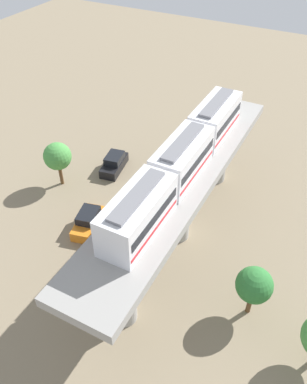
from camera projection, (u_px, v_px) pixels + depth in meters
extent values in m
plane|color=#84755B|center=(178.00, 235.00, 35.86)|extent=(120.00, 120.00, 0.00)
cylinder|color=#999691|center=(123.00, 291.00, 27.54)|extent=(1.90, 1.90, 6.12)
cylinder|color=#999691|center=(179.00, 210.00, 33.88)|extent=(1.90, 1.90, 6.12)
cylinder|color=#999691|center=(218.00, 155.00, 40.23)|extent=(1.90, 1.90, 6.12)
cube|color=#999691|center=(181.00, 179.00, 31.65)|extent=(5.20, 28.85, 0.80)
cube|color=silver|center=(138.00, 214.00, 25.72)|extent=(2.60, 6.60, 3.00)
cube|color=black|center=(138.00, 211.00, 25.56)|extent=(2.64, 6.07, 0.70)
cube|color=red|center=(138.00, 223.00, 26.20)|extent=(2.64, 6.34, 0.24)
cube|color=slate|center=(137.00, 195.00, 24.68)|extent=(1.10, 5.61, 0.24)
cube|color=silver|center=(182.00, 159.00, 30.42)|extent=(2.60, 6.60, 3.00)
cube|color=black|center=(182.00, 157.00, 30.26)|extent=(2.64, 6.07, 0.70)
cube|color=red|center=(182.00, 167.00, 30.91)|extent=(2.64, 6.34, 0.24)
cube|color=slate|center=(183.00, 142.00, 29.38)|extent=(1.10, 5.61, 0.24)
cube|color=silver|center=(215.00, 119.00, 35.13)|extent=(2.60, 6.60, 3.00)
cube|color=black|center=(215.00, 117.00, 34.97)|extent=(2.64, 6.07, 0.70)
cube|color=red|center=(214.00, 126.00, 35.61)|extent=(2.64, 6.34, 0.24)
cube|color=slate|center=(217.00, 103.00, 34.08)|extent=(1.10, 5.61, 0.24)
cube|color=orange|center=(88.00, 223.00, 36.32)|extent=(2.71, 4.50, 1.00)
cube|color=black|center=(88.00, 215.00, 35.85)|extent=(2.12, 2.61, 0.76)
cube|color=black|center=(114.00, 165.00, 43.19)|extent=(2.52, 4.45, 1.00)
cube|color=black|center=(114.00, 158.00, 42.72)|extent=(2.02, 2.56, 0.76)
cylinder|color=brown|center=(250.00, 301.00, 29.07)|extent=(0.36, 0.36, 2.45)
sphere|color=#2D7233|center=(254.00, 285.00, 27.81)|extent=(2.68, 2.68, 2.68)
cylinder|color=brown|center=(61.00, 173.00, 40.74)|extent=(0.36, 0.36, 2.69)
sphere|color=#479342|center=(57.00, 156.00, 39.37)|extent=(2.81, 2.81, 2.81)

